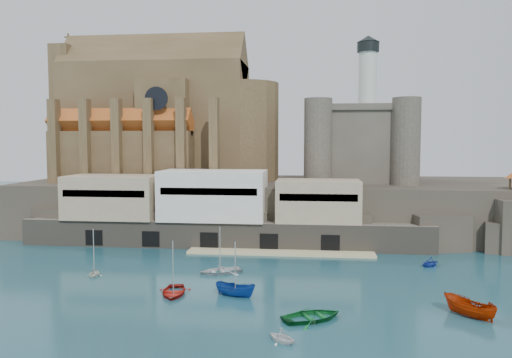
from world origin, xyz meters
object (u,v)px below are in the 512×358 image
object	(u,v)px
church	(164,122)
castle_keep	(358,140)
boat_1	(282,342)
boat_2	(235,296)
boat_0	(173,294)

from	to	relation	value
church	castle_keep	size ratio (longest dim) A/B	1.60
castle_keep	boat_1	world-z (taller)	castle_keep
church	boat_1	xyz separation A→B (m)	(28.49, -59.27, -22.13)
boat_1	church	bearing A→B (deg)	63.00
church	boat_2	distance (m)	56.13
church	boat_1	world-z (taller)	church
castle_keep	boat_0	bearing A→B (deg)	-118.84
boat_2	castle_keep	bearing A→B (deg)	-3.42
church	boat_2	xyz separation A→B (m)	(22.28, -46.53, -22.13)
church	boat_2	bearing A→B (deg)	-64.42
castle_keep	boat_2	world-z (taller)	castle_keep
castle_keep	church	bearing A→B (deg)	178.89
boat_2	boat_0	bearing A→B (deg)	109.38
castle_keep	boat_0	size ratio (longest dim) A/B	5.05
church	boat_0	bearing A→B (deg)	-72.30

